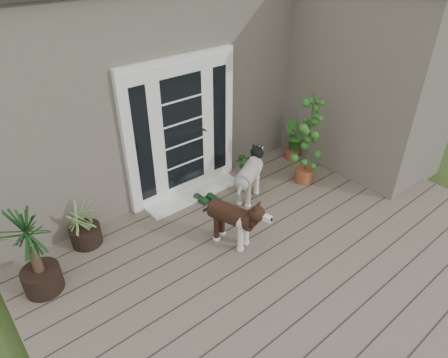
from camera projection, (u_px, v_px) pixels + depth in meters
deck at (296, 261)px, 5.08m from camera, size 6.20×4.60×0.12m
house_main at (125, 71)px, 7.03m from camera, size 7.40×4.00×3.10m
house_wing at (371, 81)px, 6.56m from camera, size 1.60×2.40×3.10m
door_unit at (182, 129)px, 5.79m from camera, size 1.90×0.14×2.15m
door_step at (193, 194)px, 6.22m from camera, size 1.60×0.40×0.05m
brindle_dog at (232, 222)px, 5.11m from camera, size 0.58×0.89×0.68m
white_dog at (249, 180)px, 5.97m from camera, size 0.89×0.69×0.68m
spider_plant at (83, 222)px, 5.10m from camera, size 0.68×0.68×0.71m
yucca at (33, 251)px, 4.29m from camera, size 1.05×1.05×1.19m
herb_a at (248, 169)px, 6.34m from camera, size 0.66×0.66×0.59m
herb_b at (293, 145)px, 7.13m from camera, size 0.49×0.49×0.52m
herb_c at (311, 140)px, 7.34m from camera, size 0.32×0.32×0.49m
sapling at (309, 138)px, 6.16m from camera, size 0.52×0.52×1.61m
clog_left at (201, 199)px, 6.07m from camera, size 0.18×0.31×0.09m
clog_right at (214, 199)px, 6.07m from camera, size 0.16×0.31×0.09m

